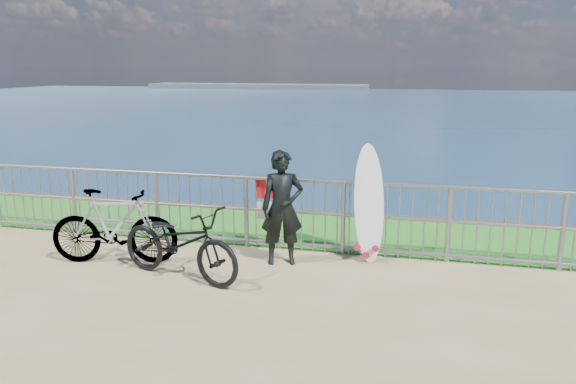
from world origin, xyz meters
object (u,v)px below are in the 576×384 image
(surfer, at_px, (282,208))
(bicycle_near, at_px, (179,242))
(surfboard, at_px, (369,208))
(bicycle_far, at_px, (114,226))

(surfer, height_order, bicycle_near, surfer)
(surfer, relative_size, surfboard, 0.96)
(surfer, relative_size, bicycle_near, 0.86)
(surfer, distance_m, bicycle_far, 2.40)
(bicycle_near, distance_m, bicycle_far, 1.20)
(surfboard, bearing_deg, surfer, -159.98)
(surfer, distance_m, bicycle_near, 1.50)
(surfer, distance_m, surfboard, 1.24)
(surfboard, distance_m, bicycle_far, 3.63)
(surfer, relative_size, bicycle_far, 0.90)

